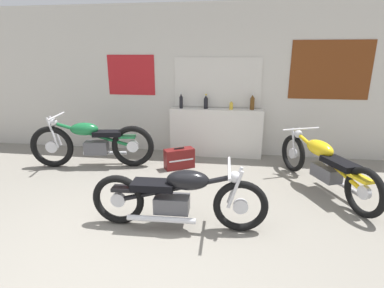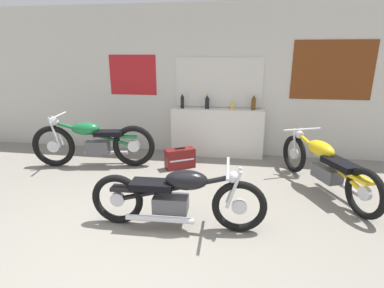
{
  "view_description": "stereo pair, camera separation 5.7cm",
  "coord_description": "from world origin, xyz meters",
  "px_view_note": "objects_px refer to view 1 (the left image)",
  "views": [
    {
      "loc": [
        1.0,
        -2.21,
        1.9
      ],
      "look_at": [
        0.42,
        1.74,
        0.7
      ],
      "focal_mm": 28.0,
      "sensor_mm": 36.0,
      "label": 1
    },
    {
      "loc": [
        1.06,
        -2.2,
        1.9
      ],
      "look_at": [
        0.42,
        1.74,
        0.7
      ],
      "focal_mm": 28.0,
      "sensor_mm": 36.0,
      "label": 2
    }
  ],
  "objects_px": {
    "motorcycle_yellow": "(324,164)",
    "hard_case_darkred": "(179,158)",
    "motorcycle_black": "(178,196)",
    "bottle_right_center": "(252,103)",
    "bottle_center": "(231,105)",
    "motorcycle_green": "(92,143)",
    "bottle_left_center": "(206,102)",
    "bottle_leftmost": "(181,101)"
  },
  "relations": [
    {
      "from": "motorcycle_yellow",
      "to": "motorcycle_green",
      "type": "relative_size",
      "value": 0.95
    },
    {
      "from": "motorcycle_black",
      "to": "hard_case_darkred",
      "type": "distance_m",
      "value": 1.88
    },
    {
      "from": "motorcycle_green",
      "to": "bottle_center",
      "type": "bearing_deg",
      "value": 21.37
    },
    {
      "from": "hard_case_darkred",
      "to": "bottle_right_center",
      "type": "bearing_deg",
      "value": 33.63
    },
    {
      "from": "bottle_right_center",
      "to": "hard_case_darkred",
      "type": "height_order",
      "value": "bottle_right_center"
    },
    {
      "from": "bottle_left_center",
      "to": "hard_case_darkred",
      "type": "xyz_separation_m",
      "value": [
        -0.37,
        -0.8,
        -0.86
      ]
    },
    {
      "from": "bottle_left_center",
      "to": "motorcycle_yellow",
      "type": "bearing_deg",
      "value": -36.22
    },
    {
      "from": "bottle_left_center",
      "to": "bottle_right_center",
      "type": "height_order",
      "value": "bottle_right_center"
    },
    {
      "from": "bottle_center",
      "to": "motorcycle_yellow",
      "type": "xyz_separation_m",
      "value": [
        1.37,
        -1.32,
        -0.6
      ]
    },
    {
      "from": "bottle_center",
      "to": "hard_case_darkred",
      "type": "distance_m",
      "value": 1.41
    },
    {
      "from": "motorcycle_black",
      "to": "motorcycle_green",
      "type": "relative_size",
      "value": 0.94
    },
    {
      "from": "motorcycle_yellow",
      "to": "bottle_center",
      "type": "bearing_deg",
      "value": 135.98
    },
    {
      "from": "motorcycle_yellow",
      "to": "hard_case_darkred",
      "type": "relative_size",
      "value": 3.72
    },
    {
      "from": "hard_case_darkred",
      "to": "bottle_left_center",
      "type": "bearing_deg",
      "value": 65.19
    },
    {
      "from": "bottle_leftmost",
      "to": "bottle_right_center",
      "type": "bearing_deg",
      "value": 2.41
    },
    {
      "from": "bottle_right_center",
      "to": "motorcycle_black",
      "type": "bearing_deg",
      "value": -108.62
    },
    {
      "from": "bottle_center",
      "to": "motorcycle_yellow",
      "type": "distance_m",
      "value": 1.99
    },
    {
      "from": "motorcycle_yellow",
      "to": "motorcycle_black",
      "type": "xyz_separation_m",
      "value": [
        -1.88,
        -1.28,
        -0.01
      ]
    },
    {
      "from": "bottle_right_center",
      "to": "bottle_leftmost",
      "type": "bearing_deg",
      "value": -177.59
    },
    {
      "from": "motorcycle_black",
      "to": "hard_case_darkred",
      "type": "xyz_separation_m",
      "value": [
        -0.34,
        1.83,
        -0.21
      ]
    },
    {
      "from": "motorcycle_black",
      "to": "bottle_center",
      "type": "bearing_deg",
      "value": 78.92
    },
    {
      "from": "bottle_center",
      "to": "hard_case_darkred",
      "type": "height_order",
      "value": "bottle_center"
    },
    {
      "from": "bottle_left_center",
      "to": "hard_case_darkred",
      "type": "relative_size",
      "value": 0.51
    },
    {
      "from": "bottle_leftmost",
      "to": "bottle_center",
      "type": "xyz_separation_m",
      "value": [
        0.94,
        0.01,
        -0.06
      ]
    },
    {
      "from": "bottle_leftmost",
      "to": "motorcycle_green",
      "type": "distance_m",
      "value": 1.78
    },
    {
      "from": "bottle_left_center",
      "to": "motorcycle_green",
      "type": "distance_m",
      "value": 2.18
    },
    {
      "from": "bottle_left_center",
      "to": "motorcycle_yellow",
      "type": "distance_m",
      "value": 2.37
    },
    {
      "from": "motorcycle_green",
      "to": "hard_case_darkred",
      "type": "height_order",
      "value": "motorcycle_green"
    },
    {
      "from": "bottle_left_center",
      "to": "bottle_center",
      "type": "relative_size",
      "value": 1.6
    },
    {
      "from": "motorcycle_yellow",
      "to": "motorcycle_green",
      "type": "distance_m",
      "value": 3.73
    },
    {
      "from": "bottle_center",
      "to": "bottle_right_center",
      "type": "height_order",
      "value": "bottle_right_center"
    },
    {
      "from": "hard_case_darkred",
      "to": "motorcycle_yellow",
      "type": "bearing_deg",
      "value": -14.0
    },
    {
      "from": "bottle_leftmost",
      "to": "bottle_right_center",
      "type": "height_order",
      "value": "bottle_leftmost"
    },
    {
      "from": "bottle_left_center",
      "to": "motorcycle_black",
      "type": "xyz_separation_m",
      "value": [
        -0.03,
        -2.63,
        -0.65
      ]
    },
    {
      "from": "bottle_leftmost",
      "to": "bottle_left_center",
      "type": "height_order",
      "value": "bottle_leftmost"
    },
    {
      "from": "bottle_leftmost",
      "to": "motorcycle_yellow",
      "type": "height_order",
      "value": "bottle_leftmost"
    },
    {
      "from": "motorcycle_black",
      "to": "hard_case_darkred",
      "type": "height_order",
      "value": "motorcycle_black"
    },
    {
      "from": "bottle_left_center",
      "to": "motorcycle_yellow",
      "type": "relative_size",
      "value": 0.14
    },
    {
      "from": "bottle_left_center",
      "to": "bottle_right_center",
      "type": "distance_m",
      "value": 0.86
    },
    {
      "from": "motorcycle_yellow",
      "to": "hard_case_darkred",
      "type": "bearing_deg",
      "value": 166.0
    },
    {
      "from": "motorcycle_yellow",
      "to": "hard_case_darkred",
      "type": "height_order",
      "value": "motorcycle_yellow"
    },
    {
      "from": "bottle_leftmost",
      "to": "motorcycle_black",
      "type": "height_order",
      "value": "bottle_leftmost"
    }
  ]
}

